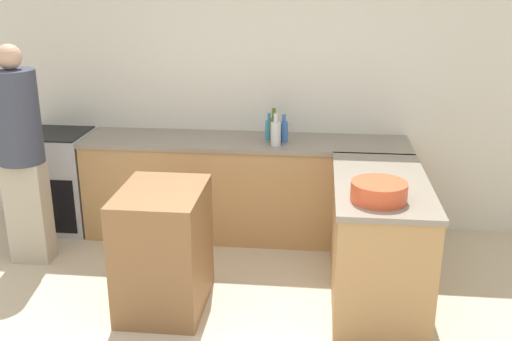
{
  "coord_description": "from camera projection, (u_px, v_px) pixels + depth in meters",
  "views": [
    {
      "loc": [
        0.66,
        -3.05,
        2.4
      ],
      "look_at": [
        0.21,
        1.13,
        0.98
      ],
      "focal_mm": 42.0,
      "sensor_mm": 36.0,
      "label": 1
    }
  ],
  "objects": [
    {
      "name": "olive_oil_bottle",
      "position": [
        274.0,
        129.0,
        5.29
      ],
      "size": [
        0.07,
        0.07,
        0.31
      ],
      "color": "#475B1E",
      "rests_on": "counter_back"
    },
    {
      "name": "water_bottle_blue",
      "position": [
        284.0,
        131.0,
        5.32
      ],
      "size": [
        0.08,
        0.08,
        0.25
      ],
      "color": "#386BB7",
      "rests_on": "counter_back"
    },
    {
      "name": "person_by_range",
      "position": [
        21.0,
        149.0,
        4.88
      ],
      "size": [
        0.37,
        0.37,
        1.85
      ],
      "color": "#ADA38E",
      "rests_on": "ground_plane"
    },
    {
      "name": "counter_back",
      "position": [
        245.0,
        188.0,
        5.56
      ],
      "size": [
        2.96,
        0.64,
        0.93
      ],
      "color": "tan",
      "rests_on": "ground_plane"
    },
    {
      "name": "island_table",
      "position": [
        163.0,
        249.0,
        4.36
      ],
      "size": [
        0.59,
        0.77,
        0.92
      ],
      "color": "brown",
      "rests_on": "ground_plane"
    },
    {
      "name": "range_oven",
      "position": [
        61.0,
        180.0,
        5.74
      ],
      "size": [
        0.6,
        0.62,
        0.94
      ],
      "color": "#ADADB2",
      "rests_on": "ground_plane"
    },
    {
      "name": "vinegar_bottle_clear",
      "position": [
        276.0,
        133.0,
        5.19
      ],
      "size": [
        0.09,
        0.09,
        0.29
      ],
      "color": "silver",
      "rests_on": "counter_back"
    },
    {
      "name": "mixing_bowl",
      "position": [
        379.0,
        191.0,
        3.97
      ],
      "size": [
        0.38,
        0.38,
        0.13
      ],
      "color": "#DB512D",
      "rests_on": "counter_peninsula"
    },
    {
      "name": "wall_back",
      "position": [
        249.0,
        87.0,
        5.59
      ],
      "size": [
        8.0,
        0.06,
        2.7
      ],
      "color": "silver",
      "rests_on": "ground_plane"
    },
    {
      "name": "counter_peninsula",
      "position": [
        378.0,
        239.0,
        4.51
      ],
      "size": [
        0.69,
        1.4,
        0.93
      ],
      "color": "tan",
      "rests_on": "ground_plane"
    },
    {
      "name": "dish_soap_bottle",
      "position": [
        269.0,
        129.0,
        5.39
      ],
      "size": [
        0.07,
        0.07,
        0.24
      ],
      "color": "#338CBF",
      "rests_on": "counter_back"
    }
  ]
}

